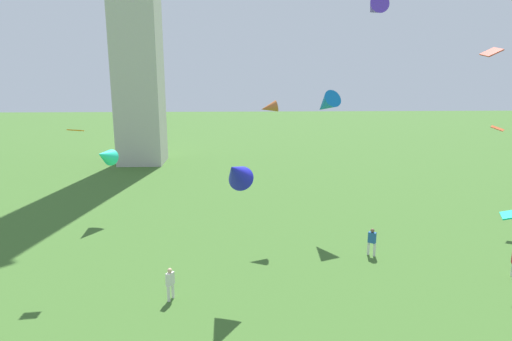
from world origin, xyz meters
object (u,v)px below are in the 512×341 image
object	(u,v)px
person_0	(372,240)
kite_flying_1	(375,8)
person_2	(170,282)
kite_flying_0	(236,173)
kite_flying_5	(491,52)
kite_flying_8	(497,128)
kite_flying_7	(326,104)
kite_flying_2	(105,156)
kite_flying_3	(76,130)
kite_flying_6	(269,108)

from	to	relation	value
person_0	kite_flying_1	bearing A→B (deg)	-76.85
person_2	kite_flying_0	world-z (taller)	kite_flying_0
kite_flying_5	kite_flying_8	world-z (taller)	kite_flying_5
person_2	kite_flying_7	size ratio (longest dim) A/B	0.64
person_0	kite_flying_2	bearing A→B (deg)	-167.58
kite_flying_5	kite_flying_7	distance (m)	10.70
kite_flying_0	kite_flying_8	distance (m)	21.65
kite_flying_5	kite_flying_7	world-z (taller)	kite_flying_5
kite_flying_3	kite_flying_7	size ratio (longest dim) A/B	0.31
kite_flying_5	kite_flying_6	bearing A→B (deg)	77.47
kite_flying_7	kite_flying_8	size ratio (longest dim) A/B	2.44
kite_flying_0	person_0	bearing A→B (deg)	42.07
person_0	kite_flying_7	size ratio (longest dim) A/B	0.67
person_0	kite_flying_8	distance (m)	13.91
kite_flying_5	kite_flying_6	xyz separation A→B (m)	(-12.81, 4.01, -3.53)
kite_flying_2	kite_flying_7	bearing A→B (deg)	9.17
kite_flying_1	kite_flying_6	distance (m)	12.49
person_0	kite_flying_5	bearing A→B (deg)	44.26
kite_flying_0	kite_flying_6	xyz separation A→B (m)	(2.21, 8.94, 2.48)
person_2	kite_flying_6	distance (m)	13.82
person_0	kite_flying_5	size ratio (longest dim) A/B	1.25
person_2	kite_flying_1	distance (m)	15.82
kite_flying_2	kite_flying_3	xyz separation A→B (m)	(1.15, -8.59, 3.06)
kite_flying_2	kite_flying_8	world-z (taller)	kite_flying_8
kite_flying_5	kite_flying_0	bearing A→B (deg)	112.99
kite_flying_7	person_0	bearing A→B (deg)	82.66
kite_flying_7	kite_flying_8	xyz separation A→B (m)	(12.70, -0.09, -1.78)
kite_flying_2	kite_flying_5	bearing A→B (deg)	-1.10
person_2	kite_flying_8	bearing A→B (deg)	-37.84
kite_flying_3	kite_flying_6	distance (m)	12.50
kite_flying_1	person_0	bearing A→B (deg)	-115.43
kite_flying_3	kite_flying_8	world-z (taller)	kite_flying_3
kite_flying_8	kite_flying_5	bearing A→B (deg)	89.34
person_2	kite_flying_1	bearing A→B (deg)	-69.30
kite_flying_3	kite_flying_6	world-z (taller)	kite_flying_6
kite_flying_0	kite_flying_7	xyz separation A→B (m)	(6.40, 10.25, 2.60)
person_0	kite_flying_6	distance (m)	11.04
kite_flying_2	kite_flying_3	bearing A→B (deg)	-68.53
person_2	kite_flying_6	world-z (taller)	kite_flying_6
kite_flying_2	person_0	bearing A→B (deg)	-9.14
kite_flying_1	kite_flying_5	distance (m)	11.46
kite_flying_0	kite_flying_8	size ratio (longest dim) A/B	2.40
person_0	kite_flying_0	distance (m)	10.52
kite_flying_2	kite_flying_7	size ratio (longest dim) A/B	0.90
person_0	kite_flying_2	distance (m)	20.14
person_2	kite_flying_8	distance (m)	25.81
kite_flying_6	kite_flying_5	bearing A→B (deg)	65.45
person_2	kite_flying_8	world-z (taller)	kite_flying_8
person_0	kite_flying_6	bearing A→B (deg)	175.50
kite_flying_8	kite_flying_1	bearing A→B (deg)	79.62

